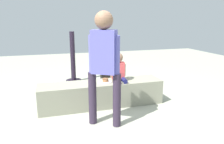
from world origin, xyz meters
TOP-DOWN VIEW (x-y plane):
  - ground_plane at (0.00, 0.00)m, footprint 12.00×12.00m
  - concrete_ledge at (0.00, 0.00)m, footprint 2.07×0.46m
  - child_seated at (0.30, -0.00)m, footprint 0.28×0.32m
  - adult_standing at (-0.13, -0.69)m, footprint 0.41×0.32m
  - cake_plate at (0.06, -0.02)m, footprint 0.22×0.22m
  - gift_bag at (-0.73, 0.68)m, footprint 0.20×0.09m
  - railing_post at (-0.29, 1.59)m, footprint 0.36×0.36m
  - water_bottle_near_gift at (0.85, 0.80)m, footprint 0.07×0.07m
  - water_bottle_far_side at (0.09, 0.56)m, footprint 0.07×0.07m
  - party_cup_red at (-0.55, 0.41)m, footprint 0.08×0.08m
  - cake_box_white at (-0.32, 0.53)m, footprint 0.36×0.36m
  - handbag_black_leather at (0.46, 1.26)m, footprint 0.33×0.14m
  - handbag_brown_canvas at (0.71, 0.52)m, footprint 0.31×0.13m

SIDE VIEW (x-z plane):
  - ground_plane at x=0.00m, z-range 0.00..0.00m
  - party_cup_red at x=-0.55m, z-range 0.00..0.10m
  - cake_box_white at x=-0.32m, z-range 0.00..0.10m
  - water_bottle_far_side at x=0.09m, z-range -0.01..0.17m
  - water_bottle_near_gift at x=0.85m, z-range -0.01..0.18m
  - handbag_brown_canvas at x=0.71m, z-range -0.05..0.25m
  - handbag_black_leather at x=0.46m, z-range -0.05..0.30m
  - gift_bag at x=-0.73m, z-range -0.02..0.28m
  - concrete_ledge at x=0.00m, z-range 0.00..0.41m
  - cake_plate at x=0.06m, z-range 0.40..0.46m
  - railing_post at x=-0.29m, z-range -0.14..1.03m
  - child_seated at x=0.30m, z-range 0.38..0.87m
  - adult_standing at x=-0.13m, z-range 0.16..1.70m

